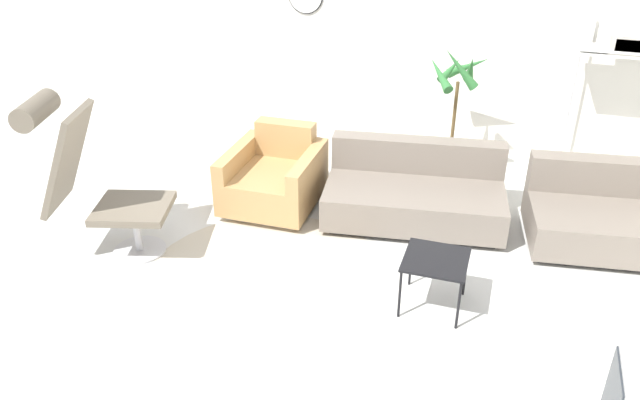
# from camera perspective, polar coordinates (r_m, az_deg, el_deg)

# --- Properties ---
(ground_plane) EXTENTS (12.00, 12.00, 0.00)m
(ground_plane) POSITION_cam_1_polar(r_m,az_deg,el_deg) (5.02, -1.15, -6.94)
(ground_plane) COLOR silver
(wall_back) EXTENTS (12.00, 0.09, 2.80)m
(wall_back) POSITION_cam_1_polar(r_m,az_deg,el_deg) (7.13, 6.89, 15.98)
(wall_back) COLOR silver
(wall_back) RESTS_ON ground_plane
(round_rug) EXTENTS (2.01, 2.01, 0.01)m
(round_rug) POSITION_cam_1_polar(r_m,az_deg,el_deg) (5.01, -4.73, -7.08)
(round_rug) COLOR #BCB29E
(round_rug) RESTS_ON ground_plane
(lounge_chair) EXTENTS (1.12, 0.79, 1.35)m
(lounge_chair) POSITION_cam_1_polar(r_m,az_deg,el_deg) (5.29, -20.68, 2.70)
(lounge_chair) COLOR #BCBCC1
(lounge_chair) RESTS_ON ground_plane
(armchair_red) EXTENTS (0.83, 0.93, 0.72)m
(armchair_red) POSITION_cam_1_polar(r_m,az_deg,el_deg) (5.93, -4.16, 1.92)
(armchair_red) COLOR silver
(armchair_red) RESTS_ON ground_plane
(couch_low) EXTENTS (1.71, 1.09, 0.67)m
(couch_low) POSITION_cam_1_polar(r_m,az_deg,el_deg) (5.76, 8.62, 0.51)
(couch_low) COLOR black
(couch_low) RESTS_ON ground_plane
(couch_second) EXTENTS (1.39, 1.05, 0.67)m
(couch_second) POSITION_cam_1_polar(r_m,az_deg,el_deg) (5.85, 24.66, -1.51)
(couch_second) COLOR black
(couch_second) RESTS_ON ground_plane
(side_table) EXTENTS (0.45, 0.45, 0.41)m
(side_table) POSITION_cam_1_polar(r_m,az_deg,el_deg) (4.57, 10.52, -5.70)
(side_table) COLOR black
(side_table) RESTS_ON ground_plane
(potted_plant) EXTENTS (0.65, 0.66, 1.38)m
(potted_plant) POSITION_cam_1_polar(r_m,az_deg,el_deg) (6.61, 12.10, 7.41)
(potted_plant) COLOR brown
(potted_plant) RESTS_ON ground_plane
(shelf_unit) EXTENTS (0.91, 0.28, 1.79)m
(shelf_unit) POSITION_cam_1_polar(r_m,az_deg,el_deg) (6.77, 26.77, 12.19)
(shelf_unit) COLOR #BCBCC1
(shelf_unit) RESTS_ON ground_plane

